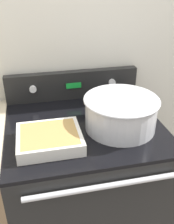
{
  "coord_description": "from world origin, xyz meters",
  "views": [
    {
      "loc": [
        -0.23,
        -0.77,
        1.64
      ],
      "look_at": [
        0.02,
        0.37,
        1.0
      ],
      "focal_mm": 42.0,
      "sensor_mm": 36.0,
      "label": 1
    }
  ],
  "objects": [
    {
      "name": "casserole_dish",
      "position": [
        -0.19,
        0.21,
        0.97
      ],
      "size": [
        0.29,
        0.25,
        0.06
      ],
      "color": "silver",
      "rests_on": "stove_range"
    },
    {
      "name": "kitchen_wall",
      "position": [
        0.0,
        0.73,
        1.25
      ],
      "size": [
        8.0,
        0.05,
        2.5
      ],
      "color": "silver",
      "rests_on": "ground_plane"
    },
    {
      "name": "stove_range",
      "position": [
        0.0,
        0.35,
        0.47
      ],
      "size": [
        0.79,
        0.73,
        0.94
      ],
      "color": "black",
      "rests_on": "ground_plane"
    },
    {
      "name": "control_panel",
      "position": [
        0.0,
        0.67,
        1.02
      ],
      "size": [
        0.79,
        0.07,
        0.17
      ],
      "color": "black",
      "rests_on": "stove_range"
    },
    {
      "name": "ladle",
      "position": [
        0.38,
        0.46,
        0.97
      ],
      "size": [
        0.08,
        0.29,
        0.08
      ],
      "color": "#333338",
      "rests_on": "stove_range"
    },
    {
      "name": "mixing_bowl",
      "position": [
        0.17,
        0.28,
        1.03
      ],
      "size": [
        0.37,
        0.37,
        0.16
      ],
      "color": "silver",
      "rests_on": "stove_range"
    }
  ]
}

